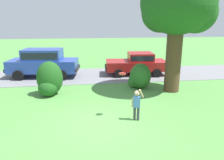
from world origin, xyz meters
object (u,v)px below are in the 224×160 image
(oak_tree_large, at_px, (178,8))
(frisbee, at_px, (122,74))
(parked_sedan, at_px, (137,63))
(child_thrower, at_px, (137,103))
(parked_suv, at_px, (43,61))

(oak_tree_large, relative_size, frisbee, 20.29)
(parked_sedan, distance_m, child_thrower, 7.43)
(oak_tree_large, relative_size, child_thrower, 4.82)
(child_thrower, bearing_deg, parked_suv, 122.51)
(parked_sedan, relative_size, frisbee, 14.82)
(parked_sedan, xyz_separation_m, frisbee, (-2.31, -6.78, 0.93))
(parked_sedan, relative_size, child_thrower, 3.52)
(parked_suv, bearing_deg, frisbee, -58.87)
(parked_suv, height_order, frisbee, parked_suv)
(parked_sedan, height_order, frisbee, frisbee)
(parked_sedan, bearing_deg, frisbee, -108.82)
(parked_suv, xyz_separation_m, child_thrower, (4.67, -7.32, -0.36))
(oak_tree_large, distance_m, parked_sedan, 5.26)
(parked_suv, bearing_deg, child_thrower, -57.49)
(oak_tree_large, height_order, child_thrower, oak_tree_large)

